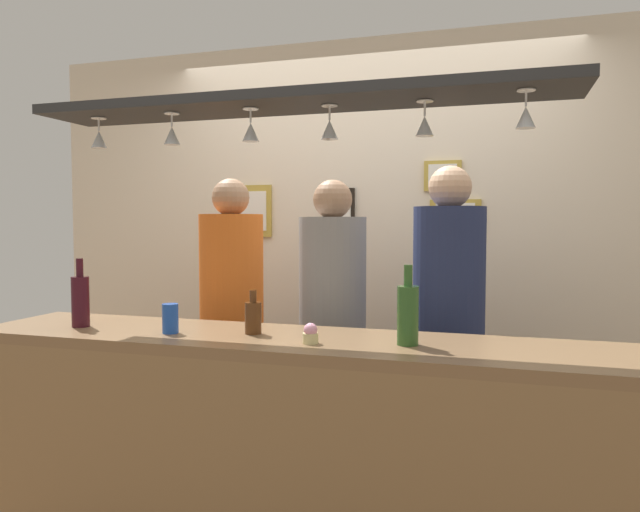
% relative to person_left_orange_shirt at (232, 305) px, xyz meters
% --- Properties ---
extents(back_wall, '(4.40, 0.06, 2.60)m').
position_rel_person_left_orange_shirt_xyz_m(back_wall, '(0.56, 0.79, 0.28)').
color(back_wall, beige).
rests_on(back_wall, ground_plane).
extents(bar_counter, '(2.70, 0.55, 1.00)m').
position_rel_person_left_orange_shirt_xyz_m(bar_counter, '(0.56, -0.82, -0.34)').
color(bar_counter, brown).
rests_on(bar_counter, ground_plane).
extents(overhead_glass_rack, '(2.20, 0.36, 0.04)m').
position_rel_person_left_orange_shirt_xyz_m(overhead_glass_rack, '(0.56, -0.61, 0.92)').
color(overhead_glass_rack, black).
extents(hanging_wineglass_far_left, '(0.07, 0.07, 0.13)m').
position_rel_person_left_orange_shirt_xyz_m(hanging_wineglass_far_left, '(-0.33, -0.64, 0.81)').
color(hanging_wineglass_far_left, silver).
rests_on(hanging_wineglass_far_left, overhead_glass_rack).
extents(hanging_wineglass_left, '(0.07, 0.07, 0.13)m').
position_rel_person_left_orange_shirt_xyz_m(hanging_wineglass_left, '(0.04, -0.64, 0.81)').
color(hanging_wineglass_left, silver).
rests_on(hanging_wineglass_left, overhead_glass_rack).
extents(hanging_wineglass_center_left, '(0.07, 0.07, 0.13)m').
position_rel_person_left_orange_shirt_xyz_m(hanging_wineglass_center_left, '(0.40, -0.64, 0.81)').
color(hanging_wineglass_center_left, silver).
rests_on(hanging_wineglass_center_left, overhead_glass_rack).
extents(hanging_wineglass_center, '(0.07, 0.07, 0.13)m').
position_rel_person_left_orange_shirt_xyz_m(hanging_wineglass_center, '(0.72, -0.61, 0.81)').
color(hanging_wineglass_center, silver).
rests_on(hanging_wineglass_center, overhead_glass_rack).
extents(hanging_wineglass_center_right, '(0.07, 0.07, 0.13)m').
position_rel_person_left_orange_shirt_xyz_m(hanging_wineglass_center_right, '(1.09, -0.58, 0.81)').
color(hanging_wineglass_center_right, silver).
rests_on(hanging_wineglass_center_right, overhead_glass_rack).
extents(hanging_wineglass_right, '(0.07, 0.07, 0.13)m').
position_rel_person_left_orange_shirt_xyz_m(hanging_wineglass_right, '(1.45, -0.67, 0.81)').
color(hanging_wineglass_right, silver).
rests_on(hanging_wineglass_right, overhead_glass_rack).
extents(person_left_orange_shirt, '(0.34, 0.34, 1.69)m').
position_rel_person_left_orange_shirt_xyz_m(person_left_orange_shirt, '(0.00, 0.00, 0.00)').
color(person_left_orange_shirt, '#2D334C').
rests_on(person_left_orange_shirt, ground_plane).
extents(person_middle_grey_shirt, '(0.34, 0.34, 1.67)m').
position_rel_person_left_orange_shirt_xyz_m(person_middle_grey_shirt, '(0.56, 0.00, -0.01)').
color(person_middle_grey_shirt, '#2D334C').
rests_on(person_middle_grey_shirt, ground_plane).
extents(person_right_navy_shirt, '(0.34, 0.34, 1.73)m').
position_rel_person_left_orange_shirt_xyz_m(person_right_navy_shirt, '(1.14, 0.00, 0.02)').
color(person_right_navy_shirt, '#2D334C').
rests_on(person_right_navy_shirt, ground_plane).
extents(bottle_beer_brown_stubby, '(0.07, 0.07, 0.18)m').
position_rel_person_left_orange_shirt_xyz_m(bottle_beer_brown_stubby, '(0.41, -0.64, 0.05)').
color(bottle_beer_brown_stubby, '#512D14').
rests_on(bottle_beer_brown_stubby, bar_counter).
extents(bottle_wine_dark_red, '(0.08, 0.08, 0.30)m').
position_rel_person_left_orange_shirt_xyz_m(bottle_wine_dark_red, '(-0.38, -0.71, 0.10)').
color(bottle_wine_dark_red, '#380F19').
rests_on(bottle_wine_dark_red, bar_counter).
extents(bottle_champagne_green, '(0.08, 0.08, 0.30)m').
position_rel_person_left_orange_shirt_xyz_m(bottle_champagne_green, '(1.05, -0.68, 0.10)').
color(bottle_champagne_green, '#2D5623').
rests_on(bottle_champagne_green, bar_counter).
extents(drink_can, '(0.07, 0.07, 0.12)m').
position_rel_person_left_orange_shirt_xyz_m(drink_can, '(0.08, -0.73, 0.04)').
color(drink_can, '#1E4CB2').
rests_on(drink_can, bar_counter).
extents(cupcake, '(0.06, 0.06, 0.08)m').
position_rel_person_left_orange_shirt_xyz_m(cupcake, '(0.69, -0.76, 0.02)').
color(cupcake, beige).
rests_on(cupcake, bar_counter).
extents(picture_frame_crest, '(0.18, 0.02, 0.26)m').
position_rel_person_left_orange_shirt_xyz_m(picture_frame_crest, '(0.40, 0.74, 0.52)').
color(picture_frame_crest, black).
rests_on(picture_frame_crest, back_wall).
extents(picture_frame_lower_pair, '(0.30, 0.02, 0.18)m').
position_rel_person_left_orange_shirt_xyz_m(picture_frame_lower_pair, '(1.11, 0.74, 0.49)').
color(picture_frame_lower_pair, '#B29338').
rests_on(picture_frame_lower_pair, back_wall).
extents(picture_frame_upper_small, '(0.22, 0.02, 0.18)m').
position_rel_person_left_orange_shirt_xyz_m(picture_frame_upper_small, '(1.03, 0.74, 0.72)').
color(picture_frame_upper_small, '#B29338').
rests_on(picture_frame_upper_small, back_wall).
extents(picture_frame_caricature, '(0.26, 0.02, 0.34)m').
position_rel_person_left_orange_shirt_xyz_m(picture_frame_caricature, '(-0.20, 0.74, 0.51)').
color(picture_frame_caricature, '#B29338').
rests_on(picture_frame_caricature, back_wall).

